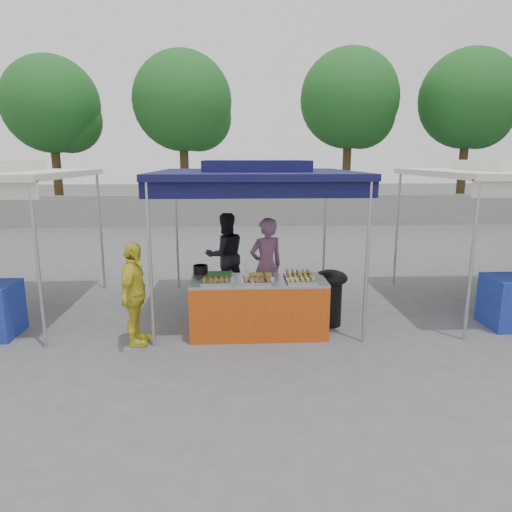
{
  "coord_description": "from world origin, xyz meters",
  "views": [
    {
      "loc": [
        -0.36,
        -6.61,
        2.61
      ],
      "look_at": [
        0.0,
        0.6,
        1.05
      ],
      "focal_mm": 32.0,
      "sensor_mm": 36.0,
      "label": 1
    }
  ],
  "objects_px": {
    "vendor_table": "(258,307)",
    "vendor_woman": "(266,266)",
    "wok_burner": "(330,293)",
    "cooking_pot": "(201,269)",
    "helper_man": "(225,255)",
    "customer_person": "(134,294)"
  },
  "relations": [
    {
      "from": "vendor_woman",
      "to": "helper_man",
      "type": "distance_m",
      "value": 1.26
    },
    {
      "from": "cooking_pot",
      "to": "wok_burner",
      "type": "height_order",
      "value": "cooking_pot"
    },
    {
      "from": "wok_burner",
      "to": "customer_person",
      "type": "height_order",
      "value": "customer_person"
    },
    {
      "from": "cooking_pot",
      "to": "helper_man",
      "type": "distance_m",
      "value": 1.62
    },
    {
      "from": "vendor_table",
      "to": "helper_man",
      "type": "xyz_separation_m",
      "value": [
        -0.52,
        1.95,
        0.38
      ]
    },
    {
      "from": "customer_person",
      "to": "helper_man",
      "type": "bearing_deg",
      "value": -22.86
    },
    {
      "from": "cooking_pot",
      "to": "wok_burner",
      "type": "distance_m",
      "value": 2.06
    },
    {
      "from": "helper_man",
      "to": "cooking_pot",
      "type": "bearing_deg",
      "value": 57.91
    },
    {
      "from": "vendor_table",
      "to": "cooking_pot",
      "type": "height_order",
      "value": "cooking_pot"
    },
    {
      "from": "vendor_table",
      "to": "vendor_woman",
      "type": "height_order",
      "value": "vendor_woman"
    },
    {
      "from": "vendor_table",
      "to": "wok_burner",
      "type": "height_order",
      "value": "wok_burner"
    },
    {
      "from": "vendor_woman",
      "to": "vendor_table",
      "type": "bearing_deg",
      "value": 55.65
    },
    {
      "from": "cooking_pot",
      "to": "helper_man",
      "type": "relative_size",
      "value": 0.14
    },
    {
      "from": "vendor_woman",
      "to": "helper_man",
      "type": "bearing_deg",
      "value": -79.28
    },
    {
      "from": "wok_burner",
      "to": "cooking_pot",
      "type": "bearing_deg",
      "value": -171.76
    },
    {
      "from": "vendor_table",
      "to": "customer_person",
      "type": "height_order",
      "value": "customer_person"
    },
    {
      "from": "wok_burner",
      "to": "helper_man",
      "type": "distance_m",
      "value": 2.35
    },
    {
      "from": "vendor_woman",
      "to": "cooking_pot",
      "type": "bearing_deg",
      "value": 3.6
    },
    {
      "from": "wok_burner",
      "to": "vendor_woman",
      "type": "distance_m",
      "value": 1.17
    },
    {
      "from": "cooking_pot",
      "to": "customer_person",
      "type": "bearing_deg",
      "value": -141.85
    },
    {
      "from": "vendor_table",
      "to": "customer_person",
      "type": "relative_size",
      "value": 1.35
    },
    {
      "from": "vendor_table",
      "to": "vendor_woman",
      "type": "distance_m",
      "value": 1.0
    }
  ]
}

